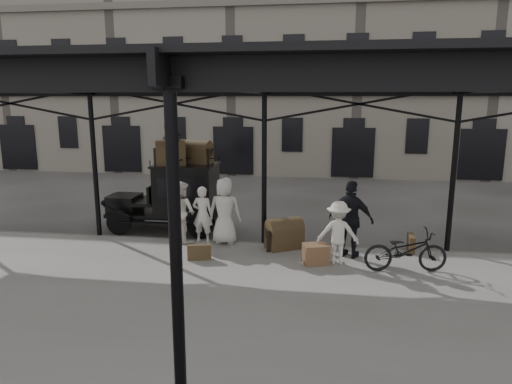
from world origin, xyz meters
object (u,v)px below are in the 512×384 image
taxi (177,194)px  steamer_trunk_platform (284,236)px  steamer_trunk_roof_near (171,154)px  porter_official (351,219)px  porter_left (203,214)px  bicycle (406,250)px

taxi → steamer_trunk_platform: bearing=-25.4°
taxi → steamer_trunk_platform: (3.56, -1.69, -0.70)m
steamer_trunk_roof_near → steamer_trunk_platform: (3.64, -1.44, -2.00)m
taxi → porter_official: size_ratio=1.81×
porter_left → steamer_trunk_roof_near: bearing=-39.7°
steamer_trunk_platform → taxi: bearing=125.1°
bicycle → steamer_trunk_platform: size_ratio=2.02×
taxi → porter_left: 1.93m
bicycle → porter_left: bearing=66.6°
porter_left → porter_official: (4.09, -0.68, 0.19)m
bicycle → steamer_trunk_platform: (-2.98, 1.30, -0.16)m
porter_left → porter_official: porter_official is taller
porter_official → taxi: bearing=1.0°
bicycle → steamer_trunk_roof_near: bearing=59.9°
porter_left → steamer_trunk_platform: bearing=178.8°
taxi → bicycle: (6.54, -2.99, -0.54)m
steamer_trunk_platform → bicycle: bearing=-52.9°
porter_official → steamer_trunk_platform: 1.92m
taxi → steamer_trunk_roof_near: steamer_trunk_roof_near is taller
steamer_trunk_platform → steamer_trunk_roof_near: bearing=128.9°
porter_left → porter_official: size_ratio=0.81×
porter_left → steamer_trunk_platform: 2.40m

